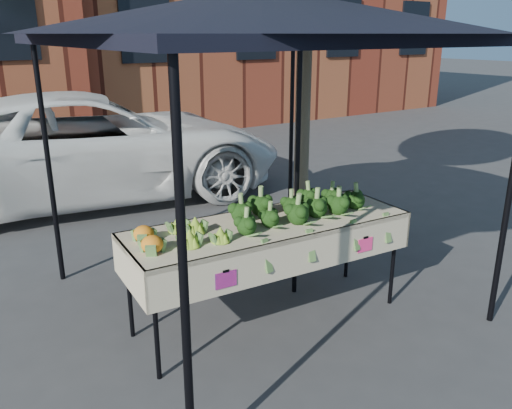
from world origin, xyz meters
name	(u,v)px	position (x,y,z in m)	size (l,w,h in m)	color
ground	(270,327)	(0.00, 0.00, 0.00)	(90.00, 90.00, 0.00)	#323235
table	(269,272)	(0.07, 0.13, 0.45)	(2.45, 0.96, 0.90)	#BCB194
canopy	(260,156)	(0.22, 0.48, 1.37)	(3.16, 3.16, 2.74)	black
broccoli_heap	(294,203)	(0.35, 0.15, 1.01)	(1.34, 0.54, 0.22)	black
romanesco_cluster	(195,227)	(-0.59, 0.16, 0.99)	(0.40, 0.54, 0.17)	#AEBF30
cauliflower_pair	(148,237)	(-0.96, 0.19, 0.98)	(0.20, 0.40, 0.16)	orange
street_tree	(305,27)	(1.42, 1.41, 2.45)	(2.49, 2.49, 4.90)	#1E4C14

